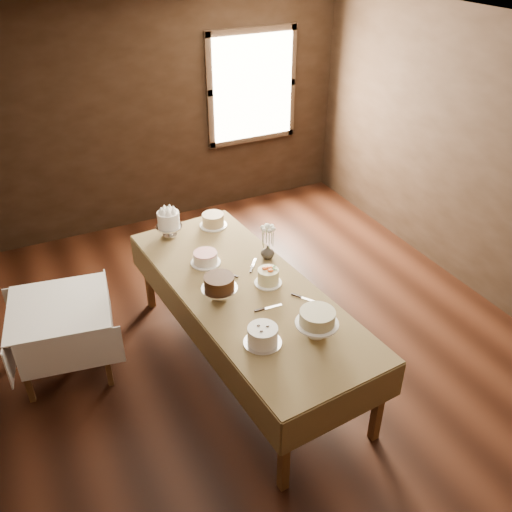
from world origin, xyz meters
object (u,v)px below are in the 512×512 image
object	(u,v)px
cake_meringue	(169,225)
cake_speckled	(213,220)
cake_flowers	(268,277)
flower_vase	(268,252)
cake_server_b	(310,300)
cake_chocolate	(219,288)
side_table	(59,313)
cake_cream	(317,324)
cake_server_a	(273,306)
cake_server_d	(254,263)
cake_lattice	(206,259)
cake_server_c	(222,272)
display_table	(246,295)
cake_swirl	(263,336)

from	to	relation	value
cake_meringue	cake_speckled	size ratio (longest dim) A/B	0.89
cake_flowers	flower_vase	xyz separation A→B (m)	(0.18, 0.36, -0.00)
cake_server_b	flower_vase	size ratio (longest dim) A/B	1.83
cake_meringue	cake_chocolate	xyz separation A→B (m)	(0.04, -1.15, -0.02)
side_table	cake_cream	bearing A→B (deg)	-40.12
cake_chocolate	cake_meringue	bearing A→B (deg)	92.18
cake_server_a	cake_cream	bearing A→B (deg)	-70.44
cake_server_a	cake_server_d	size ratio (longest dim) A/B	1.00
side_table	cake_speckled	world-z (taller)	cake_speckled
cake_server_b	cake_speckled	bearing A→B (deg)	154.15
cake_lattice	side_table	bearing A→B (deg)	174.19
cake_flowers	side_table	bearing A→B (deg)	158.25
side_table	cake_server_c	distance (m)	1.43
cake_lattice	cake_server_a	size ratio (longest dim) A/B	1.27
cake_server_b	cake_server_c	distance (m)	0.84
cake_server_a	cake_server_b	distance (m)	0.31
cake_server_a	display_table	bearing A→B (deg)	108.78
cake_chocolate	cake_server_d	bearing A→B (deg)	35.75
side_table	cake_server_b	size ratio (longest dim) A/B	3.98
cake_flowers	cake_cream	size ratio (longest dim) A/B	0.66
cake_meringue	cake_cream	size ratio (longest dim) A/B	0.72
cake_speckled	cake_server_b	bearing A→B (deg)	-81.32
cake_speckled	flower_vase	world-z (taller)	same
cake_flowers	cake_swirl	world-z (taller)	cake_swirl
cake_server_c	cake_speckled	bearing A→B (deg)	-53.12
cake_chocolate	cake_flowers	size ratio (longest dim) A/B	1.42
side_table	flower_vase	world-z (taller)	flower_vase
display_table	cake_server_d	bearing A→B (deg)	54.29
cake_swirl	cake_server_d	world-z (taller)	cake_swirl
display_table	cake_meringue	xyz separation A→B (m)	(-0.29, 1.12, 0.19)
display_table	side_table	xyz separation A→B (m)	(-1.46, 0.65, -0.15)
cake_meringue	flower_vase	bearing A→B (deg)	-49.15
cake_server_b	display_table	bearing A→B (deg)	-168.13
cake_meringue	cake_server_a	world-z (taller)	cake_meringue
cake_chocolate	cake_server_d	distance (m)	0.60
side_table	cake_server_a	world-z (taller)	cake_server_a
cake_server_d	cake_swirl	bearing A→B (deg)	-166.05
cake_speckled	flower_vase	bearing A→B (deg)	-74.60
cake_flowers	cake_cream	xyz separation A→B (m)	(0.02, -0.75, 0.04)
cake_lattice	flower_vase	distance (m)	0.57
cake_chocolate	display_table	bearing A→B (deg)	5.04
cake_meringue	side_table	bearing A→B (deg)	-157.81
cake_chocolate	cake_cream	bearing A→B (deg)	-57.91
cake_server_a	cake_server_d	distance (m)	0.66
display_table	cake_speckled	size ratio (longest dim) A/B	9.10
display_table	cake_server_a	size ratio (longest dim) A/B	11.56
cake_speckled	cake_server_c	world-z (taller)	cake_speckled
side_table	cake_swirl	distance (m)	1.86
cake_swirl	cake_server_b	world-z (taller)	cake_swirl
cake_server_c	display_table	bearing A→B (deg)	159.91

